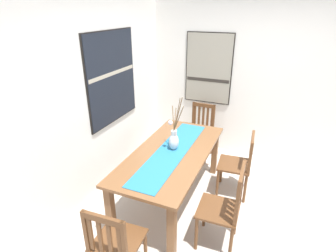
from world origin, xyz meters
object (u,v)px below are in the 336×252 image
(dining_table, at_px, (172,159))
(chair_0, at_px, (115,243))
(chair_2, at_px, (239,163))
(painting_on_side_wall, at_px, (209,69))
(painting_on_back_wall, at_px, (112,78))
(centerpiece_vase, at_px, (174,139))
(chair_3, at_px, (200,130))
(chair_1, at_px, (225,207))

(dining_table, relative_size, chair_0, 2.12)
(chair_2, height_order, painting_on_side_wall, painting_on_side_wall)
(painting_on_back_wall, bearing_deg, dining_table, -105.36)
(chair_0, bearing_deg, painting_on_side_wall, 0.09)
(centerpiece_vase, bearing_deg, chair_3, 0.71)
(dining_table, relative_size, painting_on_back_wall, 1.55)
(dining_table, relative_size, chair_1, 1.94)
(chair_2, bearing_deg, chair_0, 155.82)
(painting_on_back_wall, bearing_deg, centerpiece_vase, -101.87)
(dining_table, height_order, chair_3, chair_3)
(chair_0, bearing_deg, centerpiece_vase, -1.03)
(chair_1, xyz_separation_m, chair_2, (0.95, 0.01, -0.02))
(centerpiece_vase, distance_m, painting_on_side_wall, 1.70)
(chair_0, xyz_separation_m, chair_2, (1.77, -0.79, 0.01))
(centerpiece_vase, xyz_separation_m, chair_0, (-1.34, 0.02, -0.42))
(chair_0, xyz_separation_m, painting_on_back_wall, (1.54, 0.96, 1.05))
(chair_1, xyz_separation_m, painting_on_side_wall, (2.12, 0.81, 0.94))
(chair_1, height_order, painting_on_back_wall, painting_on_back_wall)
(chair_1, distance_m, chair_3, 1.94)
(chair_0, distance_m, chair_2, 1.94)
(centerpiece_vase, distance_m, chair_1, 1.02)
(chair_1, bearing_deg, painting_on_back_wall, 67.69)
(painting_on_back_wall, bearing_deg, chair_1, -112.31)
(chair_1, bearing_deg, dining_table, 59.89)
(chair_2, xyz_separation_m, chair_3, (0.82, 0.79, 0.00))
(dining_table, height_order, chair_1, chair_1)
(chair_0, distance_m, painting_on_side_wall, 3.10)
(chair_1, bearing_deg, chair_0, 135.31)
(chair_1, distance_m, painting_on_back_wall, 2.17)
(dining_table, bearing_deg, chair_0, 179.04)
(chair_1, height_order, chair_3, chair_1)
(dining_table, height_order, chair_2, chair_2)
(painting_on_side_wall, bearing_deg, painting_on_back_wall, 145.61)
(dining_table, height_order, painting_on_back_wall, painting_on_back_wall)
(dining_table, distance_m, chair_2, 0.93)
(centerpiece_vase, bearing_deg, dining_table, 177.68)
(painting_on_back_wall, distance_m, painting_on_side_wall, 1.70)
(chair_3, height_order, painting_on_side_wall, painting_on_side_wall)
(chair_1, height_order, painting_on_side_wall, painting_on_side_wall)
(chair_3, bearing_deg, painting_on_back_wall, 137.15)
(chair_2, relative_size, painting_on_back_wall, 0.73)
(centerpiece_vase, height_order, chair_0, centerpiece_vase)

